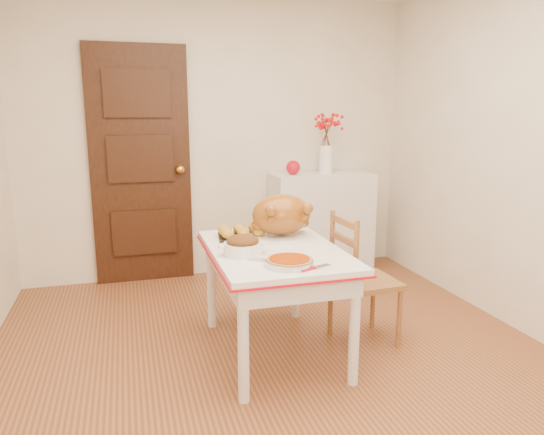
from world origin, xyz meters
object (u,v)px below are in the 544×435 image
object	(u,v)px
sideboard	(321,223)
turkey_platter	(281,217)
chair_oak	(365,279)
kitchen_table	(274,301)
pumpkin_pie	(289,261)

from	to	relation	value
sideboard	turkey_platter	size ratio (longest dim) A/B	2.07
chair_oak	kitchen_table	bearing A→B (deg)	85.67
sideboard	kitchen_table	xyz separation A→B (m)	(-0.91, -1.49, -0.12)
kitchen_table	sideboard	bearing A→B (deg)	58.70
kitchen_table	turkey_platter	size ratio (longest dim) A/B	2.55
turkey_platter	pumpkin_pie	world-z (taller)	turkey_platter
sideboard	turkey_platter	distance (m)	1.54
turkey_platter	chair_oak	bearing A→B (deg)	-32.89
kitchen_table	turkey_platter	xyz separation A→B (m)	(0.11, 0.22, 0.49)
kitchen_table	pumpkin_pie	distance (m)	0.52
pumpkin_pie	sideboard	bearing A→B (deg)	63.39
sideboard	turkey_platter	world-z (taller)	turkey_platter
chair_oak	sideboard	bearing A→B (deg)	-13.82
sideboard	chair_oak	size ratio (longest dim) A/B	1.07
kitchen_table	chair_oak	size ratio (longest dim) A/B	1.32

